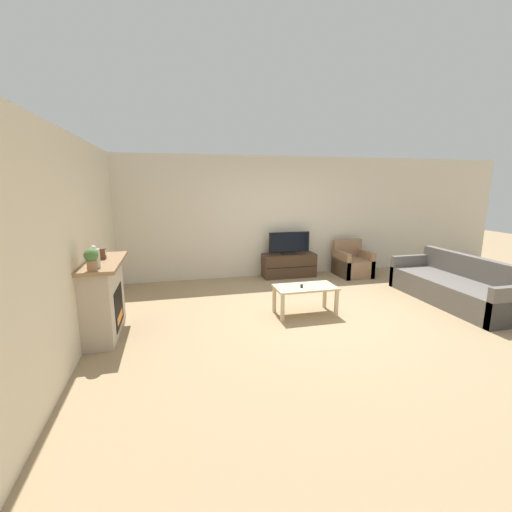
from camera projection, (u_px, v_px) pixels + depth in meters
ground_plane at (314, 312)px, 5.67m from camera, size 24.00×24.00×0.00m
wall_back at (272, 217)px, 7.79m from camera, size 12.00×0.06×2.70m
wall_left at (81, 239)px, 4.59m from camera, size 0.06×12.00×2.70m
fireplace at (104, 297)px, 4.76m from camera, size 0.50×1.32×1.06m
mantel_vase_left at (94, 258)px, 4.25m from camera, size 0.13×0.13×0.28m
mantel_clock at (103, 254)px, 4.77m from camera, size 0.08×0.11×0.15m
potted_plant at (91, 258)px, 4.09m from camera, size 0.16×0.16×0.27m
tv_stand at (289, 265)px, 7.82m from camera, size 1.21×0.42×0.53m
tv at (289, 244)px, 7.72m from camera, size 0.95×0.18×0.50m
armchair at (352, 264)px, 7.94m from camera, size 0.70×0.76×0.81m
coffee_table at (305, 290)px, 5.49m from camera, size 0.98×0.51×0.48m
remote at (302, 286)px, 5.47m from camera, size 0.09×0.15×0.02m
couch at (456, 288)px, 6.10m from camera, size 0.93×2.37×0.82m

